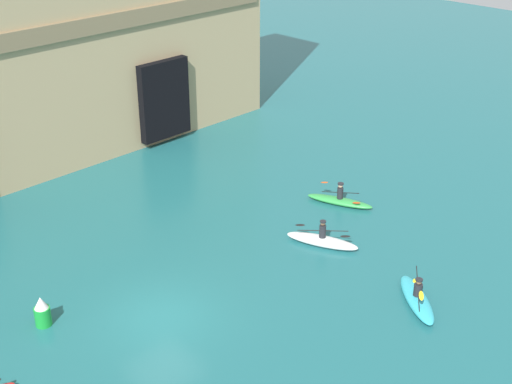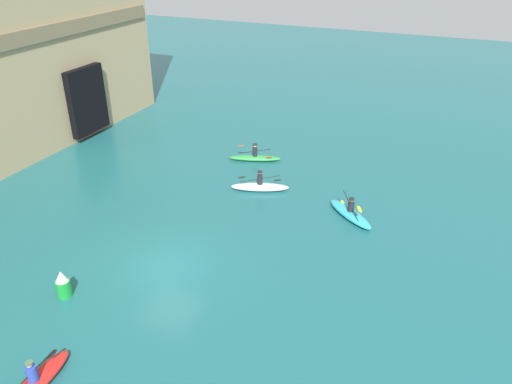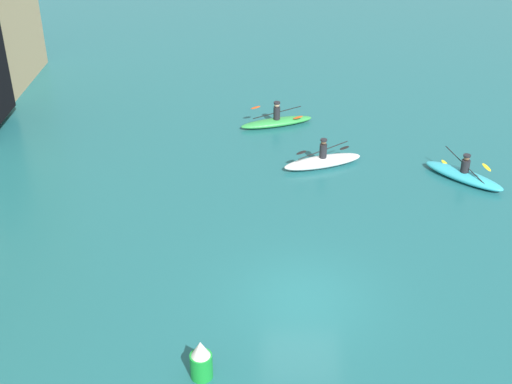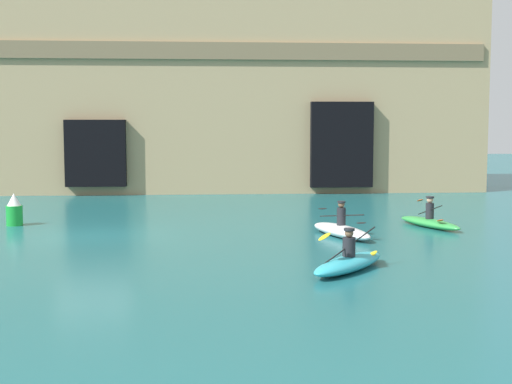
{
  "view_description": "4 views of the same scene",
  "coord_description": "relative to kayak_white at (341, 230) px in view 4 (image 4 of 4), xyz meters",
  "views": [
    {
      "loc": [
        -13.01,
        -17.8,
        15.9
      ],
      "look_at": [
        6.78,
        1.72,
        2.26
      ],
      "focal_mm": 50.0,
      "sensor_mm": 36.0,
      "label": 1
    },
    {
      "loc": [
        -14.7,
        -10.77,
        13.17
      ],
      "look_at": [
        6.68,
        -1.33,
        0.78
      ],
      "focal_mm": 35.0,
      "sensor_mm": 36.0,
      "label": 2
    },
    {
      "loc": [
        -16.83,
        0.64,
        13.97
      ],
      "look_at": [
        3.51,
        1.6,
        1.62
      ],
      "focal_mm": 50.0,
      "sensor_mm": 36.0,
      "label": 3
    },
    {
      "loc": [
        3.71,
        -24.15,
        3.83
      ],
      "look_at": [
        5.59,
        0.94,
        1.36
      ],
      "focal_mm": 50.0,
      "sensor_mm": 36.0,
      "label": 4
    }
  ],
  "objects": [
    {
      "name": "kayak_green",
      "position": [
        3.65,
        1.93,
        -0.03
      ],
      "size": [
        1.78,
        3.35,
        1.14
      ],
      "rotation": [
        0.0,
        0.0,
        5.06
      ],
      "color": "green",
      "rests_on": "ground"
    },
    {
      "name": "kayak_cyan",
      "position": [
        -0.86,
        -5.43,
        -0.01
      ],
      "size": [
        2.72,
        3.06,
        1.11
      ],
      "rotation": [
        0.0,
        0.0,
        4.03
      ],
      "color": "#33B2C6",
      "rests_on": "ground"
    },
    {
      "name": "marker_buoy",
      "position": [
        -11.61,
        3.56,
        0.32
      ],
      "size": [
        0.6,
        0.6,
        1.2
      ],
      "color": "green",
      "rests_on": "ground"
    },
    {
      "name": "kayak_white",
      "position": [
        0.0,
        0.0,
        0.0
      ],
      "size": [
        1.92,
        3.34,
        1.21
      ],
      "rotation": [
        0.0,
        0.0,
        5.08
      ],
      "color": "white",
      "rests_on": "ground"
    },
    {
      "name": "cliff_bluff",
      "position": [
        -10.91,
        17.16,
        8.1
      ],
      "size": [
        43.63,
        5.9,
        16.78
      ],
      "color": "tan",
      "rests_on": "ground"
    },
    {
      "name": "ground_plane",
      "position": [
        -8.31,
        0.85,
        -0.24
      ],
      "size": [
        120.0,
        120.0,
        0.0
      ],
      "primitive_type": "plane",
      "color": "#1E6066"
    }
  ]
}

